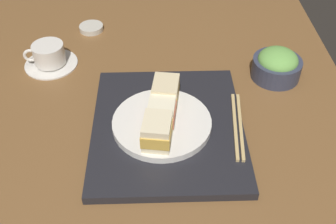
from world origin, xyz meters
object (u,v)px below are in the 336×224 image
Objects in this scene: sandwich_near at (157,131)px; sandwich_middle at (162,112)px; sandwich_far at (166,92)px; salad_bowl at (277,65)px; chopsticks_pair at (238,125)px; coffee_cup at (49,56)px; sandwich_plate at (162,123)px; small_sauce_dish at (91,28)px.

sandwich_near is 6.26cm from sandwich_middle.
salad_bowl is at bearing -65.14° from sandwich_far.
sandwich_far is at bearing -9.45° from sandwich_middle.
sandwich_far is 0.39× the size of chopsticks_pair.
salad_bowl is 0.61× the size of chopsticks_pair.
chopsticks_pair is (-20.07, 12.98, -1.30)cm from salad_bowl.
chopsticks_pair is at bearing 147.11° from salad_bowl.
chopsticks_pair is at bearing -120.55° from coffee_cup.
sandwich_near reaches higher than sandwich_far.
sandwich_near is 18.84cm from chopsticks_pair.
sandwich_far is at bearing 114.86° from salad_bowl.
coffee_cup is at bearing 48.05° from sandwich_middle.
sandwich_near is (-6.16, 1.02, 3.75)cm from sandwich_plate.
coffee_cup is 19.49cm from small_sauce_dish.
coffee_cup is (20.15, 30.30, -3.73)cm from sandwich_far.
chopsticks_pair is (-0.72, -16.52, -0.44)cm from sandwich_plate.
sandwich_near is at bearing 107.23° from chopsticks_pair.
sandwich_plate is 1.54× the size of coffee_cup.
coffee_cup is 1.98× the size of small_sauce_dish.
sandwich_plate is at bearing 87.51° from chopsticks_pair.
sandwich_far reaches higher than chopsticks_pair.
sandwich_plate is at bearing -155.00° from small_sauce_dish.
sandwich_near is 0.59× the size of coffee_cup.
salad_bowl is at bearing -96.75° from coffee_cup.
salad_bowl is (19.35, -29.50, -2.46)cm from sandwich_middle.
sandwich_plate is 48.03cm from small_sauce_dish.
sandwich_middle is at bearing 170.55° from sandwich_far.
chopsticks_pair is at bearing -92.49° from sandwich_middle.
sandwich_far is 1.12× the size of small_sauce_dish.
coffee_cup is (26.31, 29.27, -3.41)cm from sandwich_middle.
chopsticks_pair is 53.17cm from coffee_cup.
sandwich_near reaches higher than sandwich_middle.
salad_bowl is at bearing -56.73° from sandwich_plate.
salad_bowl is (19.35, -29.50, 0.86)cm from sandwich_plate.
sandwich_plate is 7.28cm from sandwich_near.
sandwich_near is 0.41× the size of chopsticks_pair.
sandwich_middle is at bearing -9.45° from sandwich_near.
sandwich_middle is (0.00, -0.00, 3.32)cm from sandwich_plate.
sandwich_far is (6.16, -1.02, 3.64)cm from sandwich_plate.
chopsticks_pair is (5.44, -17.55, -4.19)cm from sandwich_near.
salad_bowl reaches higher than small_sauce_dish.
sandwich_middle is 1.04× the size of sandwich_far.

